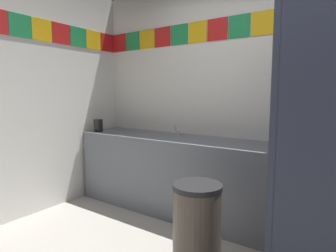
% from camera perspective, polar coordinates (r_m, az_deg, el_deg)
% --- Properties ---
extents(wall_back, '(4.39, 0.09, 2.60)m').
position_cam_1_polar(wall_back, '(3.02, 20.63, 5.78)').
color(wall_back, white).
rests_on(wall_back, ground_plane).
extents(vanity_counter, '(2.31, 0.60, 0.84)m').
position_cam_1_polar(vanity_counter, '(3.24, 0.96, -9.52)').
color(vanity_counter, slate).
rests_on(vanity_counter, ground_plane).
extents(faucet_center, '(0.04, 0.10, 0.14)m').
position_cam_1_polar(faucet_center, '(3.21, 1.86, -1.08)').
color(faucet_center, silver).
rests_on(faucet_center, vanity_counter).
extents(soap_dispenser, '(0.09, 0.09, 0.16)m').
position_cam_1_polar(soap_dispenser, '(3.67, -13.93, 0.10)').
color(soap_dispenser, black).
rests_on(soap_dispenser, vanity_counter).
extents(stall_divider, '(0.92, 1.34, 2.03)m').
position_cam_1_polar(stall_divider, '(2.00, 28.06, -3.12)').
color(stall_divider, '#33384C').
rests_on(stall_divider, ground_plane).
extents(trash_bin, '(0.38, 0.38, 0.65)m').
position_cam_1_polar(trash_bin, '(2.28, 5.86, -19.40)').
color(trash_bin, brown).
rests_on(trash_bin, ground_plane).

